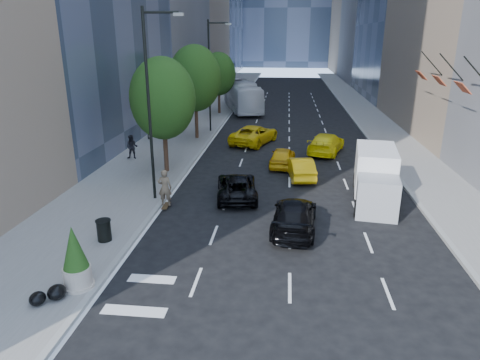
# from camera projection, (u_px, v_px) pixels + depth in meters

# --- Properties ---
(ground) EXTENTS (160.00, 160.00, 0.00)m
(ground) POSITION_uv_depth(u_px,v_px,m) (268.00, 238.00, 19.56)
(ground) COLOR black
(ground) RESTS_ON ground
(sidewalk_left) EXTENTS (6.00, 120.00, 0.15)m
(sidewalk_left) POSITION_uv_depth(u_px,v_px,m) (201.00, 116.00, 48.71)
(sidewalk_left) COLOR slate
(sidewalk_left) RESTS_ON ground
(sidewalk_right) EXTENTS (4.00, 120.00, 0.15)m
(sidewalk_right) POSITION_uv_depth(u_px,v_px,m) (372.00, 120.00, 46.77)
(sidewalk_right) COLOR slate
(sidewalk_right) RESTS_ON ground
(lamp_near) EXTENTS (2.13, 0.22, 10.00)m
(lamp_near) POSITION_uv_depth(u_px,v_px,m) (151.00, 96.00, 22.11)
(lamp_near) COLOR black
(lamp_near) RESTS_ON sidewalk_left
(lamp_far) EXTENTS (2.13, 0.22, 10.00)m
(lamp_far) POSITION_uv_depth(u_px,v_px,m) (211.00, 70.00, 39.07)
(lamp_far) COLOR black
(lamp_far) RESTS_ON sidewalk_left
(tree_near) EXTENTS (4.20, 4.20, 7.46)m
(tree_near) POSITION_uv_depth(u_px,v_px,m) (163.00, 99.00, 27.18)
(tree_near) COLOR black
(tree_near) RESTS_ON sidewalk_left
(tree_mid) EXTENTS (4.50, 4.50, 7.99)m
(tree_mid) POSITION_uv_depth(u_px,v_px,m) (195.00, 78.00, 36.49)
(tree_mid) COLOR black
(tree_mid) RESTS_ON sidewalk_left
(tree_far) EXTENTS (3.90, 3.90, 6.92)m
(tree_far) POSITION_uv_depth(u_px,v_px,m) (219.00, 74.00, 48.96)
(tree_far) COLOR black
(tree_far) RESTS_ON sidewalk_left
(traffic_signal) EXTENTS (2.48, 0.53, 5.20)m
(traffic_signal) POSITION_uv_depth(u_px,v_px,m) (234.00, 72.00, 56.53)
(traffic_signal) COLOR black
(traffic_signal) RESTS_ON sidewalk_left
(facade_flags) EXTENTS (1.85, 13.30, 2.05)m
(facade_flags) POSITION_uv_depth(u_px,v_px,m) (453.00, 81.00, 25.91)
(facade_flags) COLOR black
(facade_flags) RESTS_ON ground
(skateboarder) EXTENTS (0.74, 0.50, 2.00)m
(skateboarder) POSITION_uv_depth(u_px,v_px,m) (165.00, 190.00, 22.64)
(skateboarder) COLOR brown
(skateboarder) RESTS_ON ground
(black_sedan_lincoln) EXTENTS (2.81, 4.97, 1.31)m
(black_sedan_lincoln) POSITION_uv_depth(u_px,v_px,m) (237.00, 186.00, 24.26)
(black_sedan_lincoln) COLOR black
(black_sedan_lincoln) RESTS_ON ground
(black_sedan_mercedes) EXTENTS (2.36, 5.07, 1.43)m
(black_sedan_mercedes) POSITION_uv_depth(u_px,v_px,m) (294.00, 216.00, 20.15)
(black_sedan_mercedes) COLOR black
(black_sedan_mercedes) RESTS_ON ground
(taxi_a) EXTENTS (1.98, 4.12, 1.36)m
(taxi_a) POSITION_uv_depth(u_px,v_px,m) (283.00, 157.00, 30.12)
(taxi_a) COLOR #D9A10B
(taxi_a) RESTS_ON ground
(taxi_b) EXTENTS (1.97, 4.27, 1.36)m
(taxi_b) POSITION_uv_depth(u_px,v_px,m) (300.00, 168.00, 27.65)
(taxi_b) COLOR #F2B70C
(taxi_b) RESTS_ON ground
(taxi_c) EXTENTS (4.36, 6.19, 1.57)m
(taxi_c) POSITION_uv_depth(u_px,v_px,m) (254.00, 134.00, 36.47)
(taxi_c) COLOR #DFBC0B
(taxi_c) RESTS_ON ground
(taxi_d) EXTENTS (3.58, 5.73, 1.55)m
(taxi_d) POSITION_uv_depth(u_px,v_px,m) (326.00, 143.00, 33.52)
(taxi_d) COLOR yellow
(taxi_d) RESTS_ON ground
(city_bus) EXTENTS (6.14, 12.90, 3.50)m
(city_bus) POSITION_uv_depth(u_px,v_px,m) (242.00, 96.00, 52.54)
(city_bus) COLOR silver
(city_bus) RESTS_ON ground
(box_truck) EXTENTS (2.88, 6.12, 2.82)m
(box_truck) POSITION_uv_depth(u_px,v_px,m) (376.00, 176.00, 23.51)
(box_truck) COLOR silver
(box_truck) RESTS_ON ground
(pedestrian_a) EXTENTS (0.90, 0.72, 1.75)m
(pedestrian_a) POSITION_uv_depth(u_px,v_px,m) (132.00, 147.00, 31.35)
(pedestrian_a) COLOR black
(pedestrian_a) RESTS_ON sidewalk_left
(pedestrian_b) EXTENTS (1.02, 0.58, 1.65)m
(pedestrian_b) POSITION_uv_depth(u_px,v_px,m) (149.00, 130.00, 37.35)
(pedestrian_b) COLOR black
(pedestrian_b) RESTS_ON sidewalk_left
(trash_can) EXTENTS (0.62, 0.62, 0.92)m
(trash_can) POSITION_uv_depth(u_px,v_px,m) (104.00, 231.00, 18.84)
(trash_can) COLOR black
(trash_can) RESTS_ON sidewalk_left
(planter_shrub) EXTENTS (0.99, 0.99, 2.39)m
(planter_shrub) POSITION_uv_depth(u_px,v_px,m) (75.00, 259.00, 15.11)
(planter_shrub) COLOR #B6A897
(planter_shrub) RESTS_ON sidewalk_left
(garbage_bags) EXTENTS (1.05, 1.02, 0.52)m
(garbage_bags) POSITION_uv_depth(u_px,v_px,m) (49.00, 295.00, 14.55)
(garbage_bags) COLOR black
(garbage_bags) RESTS_ON sidewalk_left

